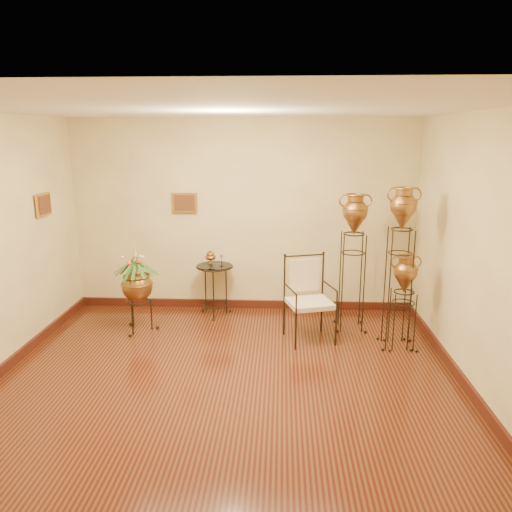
{
  "coord_description": "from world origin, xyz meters",
  "views": [
    {
      "loc": [
        0.56,
        -4.7,
        2.56
      ],
      "look_at": [
        0.25,
        1.3,
        1.1
      ],
      "focal_mm": 35.0,
      "sensor_mm": 36.0,
      "label": 1
    }
  ],
  "objects_px": {
    "amphora_mid": "(353,261)",
    "side_table": "(215,289)",
    "amphora_tall": "(399,267)",
    "armchair": "(310,300)",
    "planter_urn": "(137,283)"
  },
  "relations": [
    {
      "from": "amphora_mid",
      "to": "side_table",
      "type": "height_order",
      "value": "amphora_mid"
    },
    {
      "from": "amphora_mid",
      "to": "side_table",
      "type": "bearing_deg",
      "value": 168.05
    },
    {
      "from": "side_table",
      "to": "amphora_tall",
      "type": "bearing_deg",
      "value": -22.28
    },
    {
      "from": "armchair",
      "to": "amphora_mid",
      "type": "bearing_deg",
      "value": 20.8
    },
    {
      "from": "amphora_mid",
      "to": "planter_urn",
      "type": "relative_size",
      "value": 1.55
    },
    {
      "from": "amphora_tall",
      "to": "planter_urn",
      "type": "bearing_deg",
      "value": 174.32
    },
    {
      "from": "amphora_mid",
      "to": "side_table",
      "type": "xyz_separation_m",
      "value": [
        -1.9,
        0.4,
        -0.55
      ]
    },
    {
      "from": "armchair",
      "to": "amphora_tall",
      "type": "bearing_deg",
      "value": -23.59
    },
    {
      "from": "amphora_mid",
      "to": "planter_urn",
      "type": "height_order",
      "value": "amphora_mid"
    },
    {
      "from": "planter_urn",
      "to": "armchair",
      "type": "bearing_deg",
      "value": -5.28
    },
    {
      "from": "amphora_tall",
      "to": "planter_urn",
      "type": "xyz_separation_m",
      "value": [
        -3.32,
        0.33,
        -0.35
      ]
    },
    {
      "from": "side_table",
      "to": "armchair",
      "type": "bearing_deg",
      "value": -32.83
    },
    {
      "from": "amphora_tall",
      "to": "amphora_mid",
      "type": "bearing_deg",
      "value": 129.77
    },
    {
      "from": "amphora_mid",
      "to": "armchair",
      "type": "relative_size",
      "value": 1.72
    },
    {
      "from": "planter_urn",
      "to": "side_table",
      "type": "relative_size",
      "value": 1.27
    }
  ]
}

